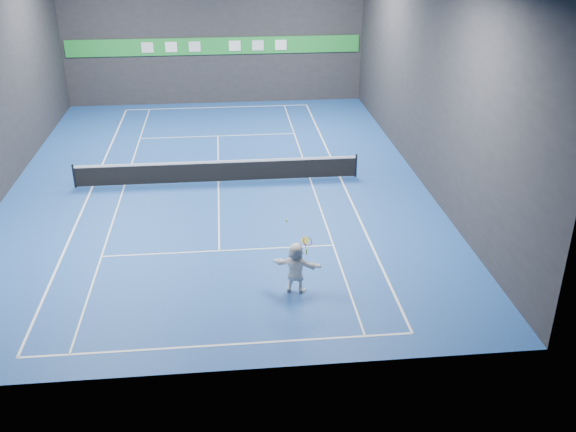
{
  "coord_description": "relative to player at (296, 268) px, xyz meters",
  "views": [
    {
      "loc": [
        0.4,
        -26.55,
        11.01
      ],
      "look_at": [
        2.41,
        -6.9,
        1.5
      ],
      "focal_mm": 40.0,
      "sensor_mm": 36.0,
      "label": 1
    }
  ],
  "objects": [
    {
      "name": "wall_back",
      "position": [
        -2.41,
        22.31,
        3.65
      ],
      "size": [
        18.0,
        0.1,
        9.0
      ],
      "primitive_type": "cube",
      "color": "#252528",
      "rests_on": "ground"
    },
    {
      "name": "player",
      "position": [
        0.0,
        0.0,
        0.0
      ],
      "size": [
        1.66,
        1.01,
        1.7
      ],
      "primitive_type": "imported",
      "rotation": [
        0.0,
        0.0,
        2.8
      ],
      "color": "white",
      "rests_on": "ground"
    },
    {
      "name": "center_service_line",
      "position": [
        -2.41,
        9.31,
        -0.85
      ],
      "size": [
        0.06,
        12.8,
        0.01
      ],
      "primitive_type": "cube",
      "color": "white",
      "rests_on": "ground"
    },
    {
      "name": "service_line_far",
      "position": [
        -2.41,
        15.71,
        -0.85
      ],
      "size": [
        8.23,
        0.06,
        0.01
      ],
      "primitive_type": "cube",
      "color": "white",
      "rests_on": "ground"
    },
    {
      "name": "sponsor_banner",
      "position": [
        -2.41,
        22.24,
        2.65
      ],
      "size": [
        17.64,
        0.11,
        1.0
      ],
      "color": "green",
      "rests_on": "wall_back"
    },
    {
      "name": "sideline_singles_left",
      "position": [
        -6.52,
        9.31,
        -0.85
      ],
      "size": [
        0.06,
        23.78,
        0.01
      ],
      "primitive_type": "cube",
      "color": "white",
      "rests_on": "ground"
    },
    {
      "name": "baseline_far",
      "position": [
        -2.41,
        21.2,
        -0.85
      ],
      "size": [
        10.98,
        0.08,
        0.01
      ],
      "primitive_type": "cube",
      "color": "white",
      "rests_on": "ground"
    },
    {
      "name": "baseline_near",
      "position": [
        -2.41,
        -2.58,
        -0.85
      ],
      "size": [
        10.98,
        0.08,
        0.01
      ],
      "primitive_type": "cube",
      "color": "white",
      "rests_on": "ground"
    },
    {
      "name": "service_line_near",
      "position": [
        -2.41,
        2.91,
        -0.85
      ],
      "size": [
        8.23,
        0.06,
        0.01
      ],
      "primitive_type": "cube",
      "color": "white",
      "rests_on": "ground"
    },
    {
      "name": "ground",
      "position": [
        -2.41,
        9.31,
        -0.85
      ],
      "size": [
        26.0,
        26.0,
        0.0
      ],
      "primitive_type": "plane",
      "color": "#1A4391",
      "rests_on": "ground"
    },
    {
      "name": "tennis_net",
      "position": [
        -2.41,
        9.31,
        -0.31
      ],
      "size": [
        12.5,
        0.1,
        1.07
      ],
      "color": "black",
      "rests_on": "ground"
    },
    {
      "name": "sideline_singles_right",
      "position": [
        1.7,
        9.31,
        -0.85
      ],
      "size": [
        0.06,
        23.78,
        0.01
      ],
      "primitive_type": "cube",
      "color": "white",
      "rests_on": "ground"
    },
    {
      "name": "sideline_doubles_right",
      "position": [
        3.08,
        9.31,
        -0.85
      ],
      "size": [
        0.08,
        23.78,
        0.01
      ],
      "primitive_type": "cube",
      "color": "white",
      "rests_on": "ground"
    },
    {
      "name": "tennis_ball",
      "position": [
        -0.28,
        0.14,
        1.59
      ],
      "size": [
        0.07,
        0.07,
        0.07
      ],
      "primitive_type": "sphere",
      "color": "#BAE826",
      "rests_on": "player"
    },
    {
      "name": "sideline_doubles_left",
      "position": [
        -7.9,
        9.31,
        -0.85
      ],
      "size": [
        0.08,
        23.78,
        0.01
      ],
      "primitive_type": "cube",
      "color": "white",
      "rests_on": "ground"
    },
    {
      "name": "wall_front",
      "position": [
        -2.41,
        -3.69,
        3.65
      ],
      "size": [
        18.0,
        0.1,
        9.0
      ],
      "primitive_type": "cube",
      "color": "#252528",
      "rests_on": "ground"
    },
    {
      "name": "tennis_racket",
      "position": [
        0.35,
        0.05,
        0.85
      ],
      "size": [
        0.47,
        0.34,
        0.63
      ],
      "color": "#B31D13",
      "rests_on": "player"
    },
    {
      "name": "wall_right",
      "position": [
        6.59,
        9.31,
        3.65
      ],
      "size": [
        0.1,
        26.0,
        9.0
      ],
      "primitive_type": "cube",
      "color": "#252528",
      "rests_on": "ground"
    }
  ]
}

